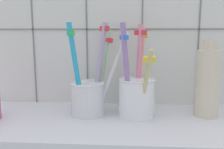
% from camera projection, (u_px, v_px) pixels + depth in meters
% --- Properties ---
extents(counter_slab, '(0.64, 0.22, 0.02)m').
position_uv_depth(counter_slab, '(111.00, 124.00, 0.47)').
color(counter_slab, silver).
rests_on(counter_slab, ground).
extents(tile_wall_back, '(0.64, 0.02, 0.45)m').
position_uv_depth(tile_wall_back, '(114.00, 17.00, 0.55)').
color(tile_wall_back, silver).
rests_on(tile_wall_back, ground).
extents(toothbrush_cup_left, '(0.12, 0.11, 0.19)m').
position_uv_depth(toothbrush_cup_left, '(89.00, 92.00, 0.49)').
color(toothbrush_cup_left, silver).
rests_on(toothbrush_cup_left, counter_slab).
extents(toothbrush_cup_right, '(0.07, 0.12, 0.19)m').
position_uv_depth(toothbrush_cup_right, '(137.00, 93.00, 0.48)').
color(toothbrush_cup_right, white).
rests_on(toothbrush_cup_right, counter_slab).
extents(ceramic_vase, '(0.05, 0.05, 0.16)m').
position_uv_depth(ceramic_vase, '(207.00, 82.00, 0.47)').
color(ceramic_vase, beige).
rests_on(ceramic_vase, counter_slab).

